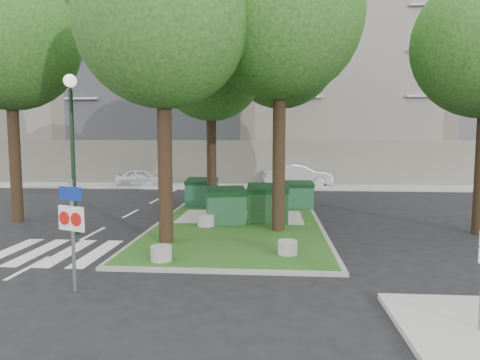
# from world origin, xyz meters

# --- Properties ---
(ground) EXTENTS (120.00, 120.00, 0.00)m
(ground) POSITION_xyz_m (0.00, 0.00, 0.00)
(ground) COLOR black
(ground) RESTS_ON ground
(median_island) EXTENTS (6.00, 16.00, 0.12)m
(median_island) POSITION_xyz_m (0.50, 8.00, 0.06)
(median_island) COLOR #204814
(median_island) RESTS_ON ground
(median_kerb) EXTENTS (6.30, 16.30, 0.10)m
(median_kerb) POSITION_xyz_m (0.50, 8.00, 0.05)
(median_kerb) COLOR gray
(median_kerb) RESTS_ON ground
(building_sidewalk) EXTENTS (42.00, 3.00, 0.12)m
(building_sidewalk) POSITION_xyz_m (0.00, 18.50, 0.06)
(building_sidewalk) COLOR #999993
(building_sidewalk) RESTS_ON ground
(zebra_crossing) EXTENTS (5.00, 3.00, 0.01)m
(zebra_crossing) POSITION_xyz_m (-3.75, 1.50, 0.01)
(zebra_crossing) COLOR silver
(zebra_crossing) RESTS_ON ground
(apartment_building) EXTENTS (41.00, 12.00, 16.00)m
(apartment_building) POSITION_xyz_m (0.00, 26.00, 8.00)
(apartment_building) COLOR tan
(apartment_building) RESTS_ON ground
(tree_median_near_left) EXTENTS (5.20, 5.20, 10.53)m
(tree_median_near_left) POSITION_xyz_m (-1.41, 2.56, 7.32)
(tree_median_near_left) COLOR black
(tree_median_near_left) RESTS_ON ground
(tree_median_mid) EXTENTS (4.80, 4.80, 9.99)m
(tree_median_mid) POSITION_xyz_m (-0.91, 9.06, 6.98)
(tree_median_mid) COLOR black
(tree_median_mid) RESTS_ON ground
(tree_median_far) EXTENTS (5.80, 5.80, 11.93)m
(tree_median_far) POSITION_xyz_m (2.29, 12.06, 8.32)
(tree_median_far) COLOR black
(tree_median_far) RESTS_ON ground
(tree_street_left) EXTENTS (5.40, 5.40, 11.00)m
(tree_street_left) POSITION_xyz_m (-8.41, 6.06, 7.65)
(tree_street_left) COLOR black
(tree_street_left) RESTS_ON ground
(dumpster_a) EXTENTS (1.51, 1.11, 1.35)m
(dumpster_a) POSITION_xyz_m (-1.58, 9.64, 0.77)
(dumpster_a) COLOR #103E26
(dumpster_a) RESTS_ON median_island
(dumpster_b) EXTENTS (1.68, 1.34, 1.39)m
(dumpster_b) POSITION_xyz_m (0.02, 5.61, 0.78)
(dumpster_b) COLOR #113C1E
(dumpster_b) RESTS_ON median_island
(dumpster_c) EXTENTS (1.61, 1.14, 1.48)m
(dumpster_c) POSITION_xyz_m (1.62, 5.99, 0.83)
(dumpster_c) COLOR black
(dumpster_c) RESTS_ON median_island
(dumpster_d) EXTENTS (1.39, 1.01, 1.25)m
(dumpster_d) POSITION_xyz_m (3.00, 9.51, 0.72)
(dumpster_d) COLOR #154628
(dumpster_d) RESTS_ON median_island
(bollard_left) EXTENTS (0.56, 0.56, 0.40)m
(bollard_left) POSITION_xyz_m (-1.13, 0.50, 0.32)
(bollard_left) COLOR gray
(bollard_left) RESTS_ON median_island
(bollard_right) EXTENTS (0.54, 0.54, 0.39)m
(bollard_right) POSITION_xyz_m (2.22, 1.38, 0.31)
(bollard_right) COLOR #ABAAA5
(bollard_right) RESTS_ON median_island
(bollard_mid) EXTENTS (0.62, 0.62, 0.44)m
(bollard_mid) POSITION_xyz_m (-0.64, 5.00, 0.34)
(bollard_mid) COLOR gray
(bollard_mid) RESTS_ON median_island
(litter_bin) EXTENTS (0.40, 0.40, 0.70)m
(litter_bin) POSITION_xyz_m (1.90, 11.85, 0.47)
(litter_bin) COLOR gold
(litter_bin) RESTS_ON median_island
(street_lamp) EXTENTS (0.44, 0.44, 5.50)m
(street_lamp) POSITION_xyz_m (-5.08, 3.89, 3.46)
(street_lamp) COLOR black
(street_lamp) RESTS_ON ground
(traffic_sign_pole) EXTENTS (0.69, 0.32, 2.45)m
(traffic_sign_pole) POSITION_xyz_m (-2.53, -1.53, 1.57)
(traffic_sign_pole) COLOR slate
(traffic_sign_pole) RESTS_ON ground
(car_white) EXTENTS (3.70, 1.56, 1.25)m
(car_white) POSITION_xyz_m (-7.13, 18.36, 0.62)
(car_white) COLOR silver
(car_white) RESTS_ON ground
(car_silver) EXTENTS (4.93, 2.27, 1.56)m
(car_silver) POSITION_xyz_m (3.50, 19.44, 0.78)
(car_silver) COLOR #A1A4A9
(car_silver) RESTS_ON ground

